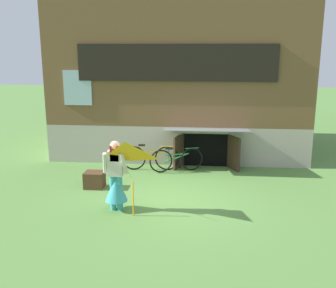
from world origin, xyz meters
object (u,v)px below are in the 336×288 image
(kite, at_px, (126,162))
(wooden_crate, at_px, (95,180))
(person, at_px, (116,181))
(bicycle_green, at_px, (176,160))
(bicycle_yellow, at_px, (150,158))

(kite, height_order, wooden_crate, kite)
(kite, distance_m, wooden_crate, 2.64)
(kite, bearing_deg, person, 122.38)
(bicycle_green, xyz_separation_m, wooden_crate, (-2.10, -1.66, -0.15))
(kite, bearing_deg, bicycle_yellow, 90.06)
(person, xyz_separation_m, kite, (0.36, -0.56, 0.65))
(bicycle_yellow, distance_m, wooden_crate, 2.17)
(bicycle_yellow, xyz_separation_m, wooden_crate, (-1.29, -1.73, -0.18))
(kite, bearing_deg, wooden_crate, 122.74)
(bicycle_yellow, bearing_deg, bicycle_green, -8.47)
(kite, relative_size, bicycle_green, 1.03)
(kite, xyz_separation_m, wooden_crate, (-1.29, 2.01, -1.13))
(bicycle_green, bearing_deg, person, -129.22)
(bicycle_green, height_order, bicycle_yellow, bicycle_yellow)
(person, relative_size, bicycle_yellow, 0.92)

